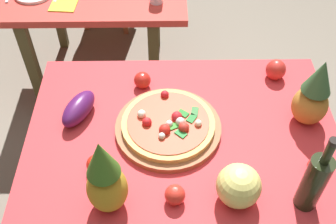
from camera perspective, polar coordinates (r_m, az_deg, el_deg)
The scene contains 15 objects.
ground_plane at distance 2.24m, azimuth 1.59°, elevation -15.21°, with size 10.00×10.00×0.00m, color gray.
display_table at distance 1.68m, azimuth 2.06°, elevation -4.82°, with size 1.24×0.87×0.76m.
pizza_board at distance 1.60m, azimuth 0.02°, elevation -2.23°, with size 0.42×0.42×0.03m, color #975A38.
pizza at distance 1.58m, azimuth 0.05°, elevation -1.59°, with size 0.37×0.37×0.06m.
wine_bottle at distance 1.39m, azimuth 19.95°, elevation -9.26°, with size 0.08×0.08×0.34m.
pineapple_left at distance 1.64m, azimuth 19.85°, elevation 2.18°, with size 0.14×0.14×0.31m.
pineapple_right at distance 1.31m, azimuth -8.83°, elevation -9.41°, with size 0.14×0.14×0.34m.
melon at distance 1.39m, azimuth 9.95°, elevation -10.25°, with size 0.15×0.15×0.15m, color #E6DD75.
bell_pepper at distance 1.85m, azimuth 15.00°, elevation 5.80°, with size 0.09×0.09×0.10m, color red.
eggplant at distance 1.66m, azimuth -12.52°, elevation 0.50°, with size 0.20×0.09×0.09m, color #4E1853.
tomato_at_corner at distance 1.49m, azimuth -10.11°, elevation -7.30°, with size 0.07×0.07×0.07m, color red.
tomato_beside_pepper at distance 1.75m, azimuth -3.65°, elevation 4.51°, with size 0.07×0.07×0.07m, color red.
tomato_by_bottle at distance 1.40m, azimuth 0.99°, elevation -11.62°, with size 0.07×0.07×0.07m, color red.
tomato_near_board at distance 1.55m, azimuth 20.34°, elevation -7.30°, with size 0.07×0.07×0.07m, color red.
napkin_folded at distance 2.34m, azimuth -14.57°, elevation 14.38°, with size 0.14×0.12×0.01m, color yellow.
Camera 1 is at (-0.07, -1.02, 2.00)m, focal length 43.12 mm.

